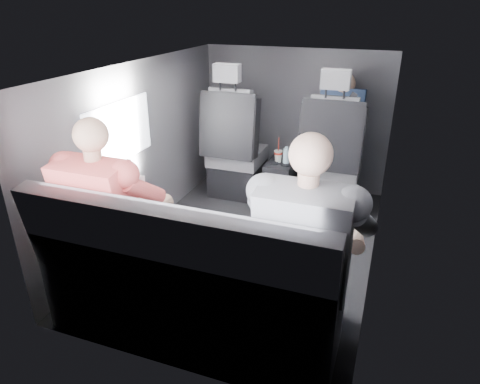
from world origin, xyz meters
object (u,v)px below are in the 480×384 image
(passenger_rear_right, at_px, (308,251))
(passenger_front_right, at_px, (341,122))
(passenger_rear_left, at_px, (115,217))
(center_console, at_px, (281,180))
(front_seat_left, at_px, (235,156))
(rear_bench, at_px, (189,291))
(soda_cup, at_px, (278,156))
(front_seat_right, at_px, (331,167))
(laptop_white, at_px, (128,200))
(laptop_black, at_px, (325,236))
(water_bottle, at_px, (286,156))

(passenger_rear_right, height_order, passenger_front_right, passenger_rear_right)
(passenger_rear_left, xyz_separation_m, passenger_rear_right, (1.10, -0.00, 0.01))
(center_console, bearing_deg, front_seat_left, -174.93)
(front_seat_left, xyz_separation_m, rear_bench, (0.45, -1.90, -0.09))
(soda_cup, xyz_separation_m, passenger_rear_left, (-0.47, -1.79, 0.17))
(soda_cup, bearing_deg, passenger_rear_left, -104.59)
(front_seat_right, height_order, laptop_white, front_seat_right)
(laptop_black, height_order, passenger_front_right, passenger_front_right)
(center_console, distance_m, passenger_rear_left, 1.96)
(front_seat_left, xyz_separation_m, soda_cup, (0.42, -0.02, 0.06))
(front_seat_left, relative_size, laptop_black, 3.22)
(passenger_rear_left, bearing_deg, passenger_rear_right, -0.03)
(water_bottle, bearing_deg, laptop_black, -68.94)
(laptop_white, bearing_deg, passenger_rear_left, -76.60)
(soda_cup, height_order, water_bottle, soda_cup)
(center_console, xyz_separation_m, laptop_black, (0.66, -1.65, 0.43))
(center_console, height_order, laptop_black, laptop_black)
(soda_cup, height_order, passenger_rear_right, passenger_rear_right)
(passenger_rear_right, xyz_separation_m, passenger_front_right, (-0.14, 2.07, 0.10))
(front_seat_right, xyz_separation_m, passenger_rear_left, (-0.94, -1.81, 0.23))
(laptop_white, height_order, passenger_rear_left, passenger_rear_left)
(front_seat_left, relative_size, water_bottle, 7.92)
(rear_bench, bearing_deg, passenger_rear_right, 8.85)
(front_seat_left, bearing_deg, passenger_rear_right, -59.66)
(front_seat_left, xyz_separation_m, center_console, (0.45, 0.04, -0.20))
(front_seat_left, bearing_deg, laptop_black, -55.50)
(rear_bench, xyz_separation_m, passenger_rear_left, (-0.49, 0.10, 0.32))
(rear_bench, bearing_deg, laptop_black, 23.52)
(rear_bench, relative_size, passenger_rear_left, 1.31)
(center_console, distance_m, laptop_white, 1.78)
(laptop_black, relative_size, passenger_rear_right, 0.31)
(soda_cup, xyz_separation_m, water_bottle, (0.08, -0.03, 0.02))
(center_console, distance_m, passenger_front_right, 0.75)
(front_seat_left, xyz_separation_m, laptop_black, (1.11, -1.61, 0.23))
(passenger_front_right, bearing_deg, front_seat_left, -164.29)
(rear_bench, height_order, soda_cup, rear_bench)
(laptop_black, bearing_deg, front_seat_left, 124.50)
(soda_cup, relative_size, passenger_front_right, 0.31)
(soda_cup, xyz_separation_m, passenger_rear_right, (0.63, -1.79, 0.18))
(front_seat_right, height_order, water_bottle, front_seat_right)
(passenger_rear_left, bearing_deg, water_bottle, 72.78)
(front_seat_right, bearing_deg, center_console, 174.93)
(front_seat_right, relative_size, center_console, 2.64)
(soda_cup, bearing_deg, front_seat_right, 2.29)
(soda_cup, bearing_deg, passenger_rear_right, -70.50)
(center_console, bearing_deg, soda_cup, -113.30)
(laptop_white, bearing_deg, center_console, 71.83)
(laptop_white, bearing_deg, passenger_front_right, 61.60)
(center_console, bearing_deg, water_bottle, -56.95)
(passenger_rear_left, bearing_deg, laptop_white, 103.40)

